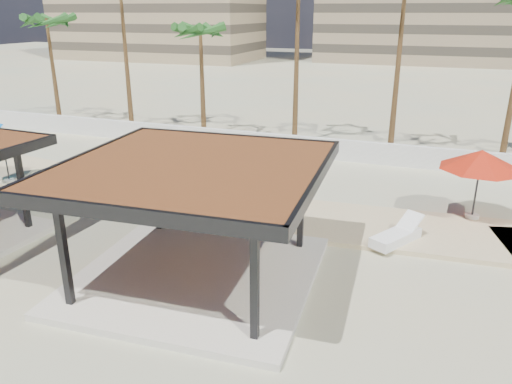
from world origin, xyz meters
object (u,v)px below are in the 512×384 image
at_px(lounger_a, 110,189).
at_px(lounger_b, 397,236).
at_px(pavilion_central, 195,211).
at_px(umbrella_c, 481,160).

distance_m(lounger_a, lounger_b, 12.64).
height_order(lounger_a, lounger_b, lounger_b).
xyz_separation_m(pavilion_central, lounger_b, (5.64, 4.46, -1.88)).
bearing_deg(lounger_b, umbrella_c, -8.31).
bearing_deg(pavilion_central, lounger_b, 34.71).
relative_size(pavilion_central, lounger_a, 3.78).
relative_size(pavilion_central, lounger_b, 3.41).
bearing_deg(lounger_b, lounger_a, 116.47).
relative_size(pavilion_central, umbrella_c, 1.99).
xyz_separation_m(pavilion_central, lounger_a, (-6.98, 5.15, -1.90)).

